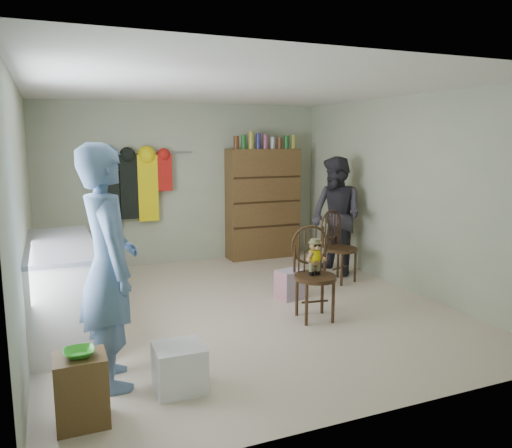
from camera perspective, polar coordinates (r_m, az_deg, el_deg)
name	(u,v)px	position (r m, az deg, el deg)	size (l,w,h in m)	color
ground_plane	(243,308)	(5.91, -1.51, -9.59)	(5.00, 5.00, 0.00)	beige
room_walls	(226,170)	(6.09, -3.39, 6.17)	(5.00, 5.00, 5.00)	#AFB699
counter	(62,288)	(5.41, -21.33, -6.83)	(0.64, 1.86, 0.94)	silver
stool	(81,390)	(3.79, -19.33, -17.50)	(0.35, 0.30, 0.49)	brown
bowl	(79,353)	(3.68, -19.57, -13.70)	(0.21, 0.21, 0.05)	green
plastic_tub	(179,368)	(4.10, -8.74, -15.92)	(0.38, 0.36, 0.36)	white
chair_front	(314,266)	(5.47, 6.60, -4.82)	(0.51, 0.51, 1.02)	#3D2815
chair_far	(337,243)	(6.97, 9.27, -2.20)	(0.56, 0.56, 0.99)	#3D2815
striped_bag	(291,284)	(6.23, 3.98, -6.89)	(0.33, 0.26, 0.35)	#E57280
person_left	(109,267)	(4.07, -16.49, -4.72)	(0.70, 0.46, 1.92)	#56759D
person_right	(336,216)	(7.26, 9.18, 0.87)	(0.83, 0.65, 1.71)	#2D2B33
dresser	(263,203)	(8.24, 0.79, 2.45)	(1.20, 0.39, 2.07)	brown
coat_rack	(134,187)	(7.71, -13.81, 4.18)	(1.42, 0.12, 1.09)	#99999E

